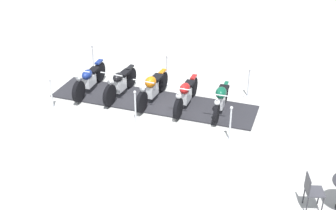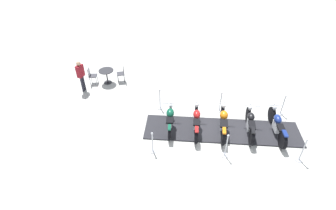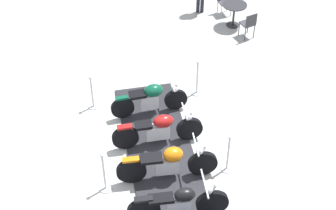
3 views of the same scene
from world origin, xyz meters
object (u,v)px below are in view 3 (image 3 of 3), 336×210
Objects in this scene: cafe_chair_across_table at (249,23)px; stanchion_left_rear at (92,96)px; stanchion_right_rear at (197,83)px; stanchion_right_mid at (228,157)px; motorcycle_black at (179,203)px; motorcycle_copper at (169,163)px; motorcycle_forest at (151,98)px; stanchion_left_mid at (104,177)px; cafe_table at (234,10)px; motorcycle_maroon at (159,129)px.

stanchion_left_rear is at bearing 98.42° from cafe_chair_across_table.
stanchion_right_mid is at bearing 30.07° from stanchion_right_rear.
motorcycle_black is 4.27m from stanchion_right_rear.
motorcycle_copper is at bearing 56.94° from stanchion_left_rear.
stanchion_right_rear reaches higher than motorcycle_forest.
motorcycle_forest is (-1.99, -1.14, 0.00)m from motorcycle_copper.
stanchion_left_mid reaches higher than cafe_chair_across_table.
motorcycle_copper is 6.38m from cafe_chair_across_table.
motorcycle_copper is at bearing 93.20° from motorcycle_black.
stanchion_left_mid is 7.75m from cafe_table.
stanchion_left_mid is at bearing -59.93° from stanchion_right_mid.
stanchion_right_rear is at bearing 51.83° from motorcycle_maroon.
motorcycle_black is at bearing 133.86° from cafe_chair_across_table.
motorcycle_maroon is 2.23m from stanchion_right_rear.
motorcycle_forest is 4.68m from cafe_chair_across_table.
stanchion_left_rear is at bearing 113.51° from motorcycle_black.
motorcycle_forest is at bearing -118.73° from stanchion_right_mid.
stanchion_right_mid is (1.29, 2.35, -0.14)m from motorcycle_forest.
motorcycle_maroon is at bearing 158.00° from stanchion_left_mid.
motorcycle_black reaches higher than cafe_chair_across_table.
motorcycle_forest is 5.05m from cafe_table.
cafe_table is (-3.73, 0.18, 0.23)m from stanchion_right_rear.
motorcycle_forest is 2.68m from stanchion_right_mid.
stanchion_left_rear is at bearing -105.14° from stanchion_right_mid.
cafe_chair_across_table is at bearing 48.80° from motorcycle_maroon.
motorcycle_black is 1.12× the size of motorcycle_forest.
motorcycle_forest is at bearing 98.21° from stanchion_left_rear.
motorcycle_forest is 1.72× the size of stanchion_left_rear.
motorcycle_forest is at bearing 177.33° from stanchion_left_mid.
motorcycle_maroon is at bearing 93.27° from motorcycle_black.
stanchion_right_rear is 0.99× the size of stanchion_right_mid.
stanchion_left_mid is (2.49, 1.44, 0.02)m from stanchion_left_rear.
stanchion_right_mid reaches higher than stanchion_left_rear.
cafe_chair_across_table is (-5.65, -0.67, 0.13)m from stanchion_right_mid.
motorcycle_forest is 1.63× the size of stanchion_right_rear.
motorcycle_maroon is at bearing -8.64° from stanchion_right_rear.
stanchion_right_mid is (-0.70, 1.21, -0.14)m from motorcycle_copper.
motorcycle_copper is 2.07× the size of stanchion_left_rear.
stanchion_right_mid is at bearing 11.46° from cafe_table.
stanchion_right_mid reaches higher than cafe_chair_across_table.
stanchion_right_rear is (-2.20, 0.33, -0.14)m from motorcycle_maroon.
motorcycle_black is at bearing -86.75° from motorcycle_copper.
stanchion_left_rear is 2.88m from stanchion_left_mid.
stanchion_right_mid is at bearing 42.81° from motorcycle_black.
stanchion_left_mid is (3.92, -1.03, 0.02)m from stanchion_right_rear.
cafe_chair_across_table is (-6.36, 0.54, -0.01)m from motorcycle_copper.
stanchion_right_mid is (2.49, 1.44, 0.04)m from stanchion_right_rear.
stanchion_left_mid reaches higher than motorcycle_copper.
motorcycle_black is 0.99× the size of motorcycle_maroon.
motorcycle_black is 3.43m from motorcycle_forest.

